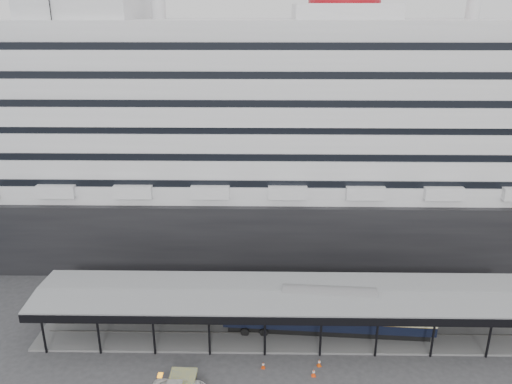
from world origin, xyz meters
TOP-DOWN VIEW (x-y plane):
  - ground at (0.00, 0.00)m, footprint 200.00×200.00m
  - cruise_ship at (0.05, 32.00)m, footprint 130.00×30.00m
  - platform_canopy at (0.00, 5.00)m, footprint 56.00×9.18m
  - pullman_carriage at (4.13, 5.00)m, footprint 23.30×4.50m
  - traffic_cone_left at (-3.05, -1.17)m, footprint 0.42×0.42m
  - traffic_cone_mid at (1.94, -2.26)m, footprint 0.45×0.45m
  - traffic_cone_right at (2.65, -0.77)m, footprint 0.52×0.52m

SIDE VIEW (x-z plane):
  - ground at x=0.00m, z-range 0.00..0.00m
  - traffic_cone_left at x=-3.05m, z-range 0.00..0.72m
  - traffic_cone_mid at x=1.94m, z-range 0.00..0.82m
  - traffic_cone_right at x=2.65m, z-range 0.00..0.83m
  - platform_canopy at x=0.00m, z-range -0.29..5.01m
  - pullman_carriage at x=4.13m, z-range -8.62..14.12m
  - cruise_ship at x=0.05m, z-range -3.60..40.30m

